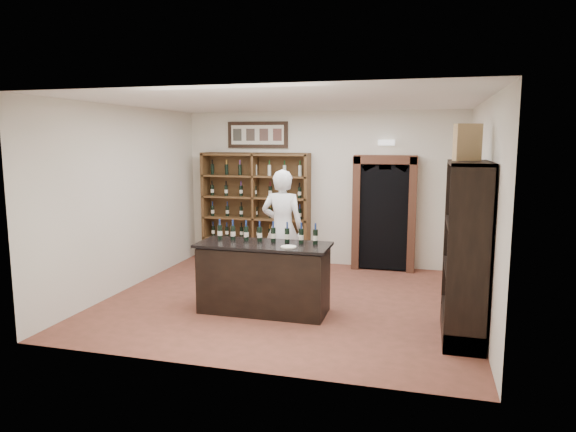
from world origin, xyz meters
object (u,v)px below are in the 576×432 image
object	(u,v)px
counter_bottle_0	(220,232)
shopkeeper	(282,228)
wine_crate	(468,142)
tasting_counter	(264,278)
wine_shelf	(256,208)
side_cabinet	(467,279)

from	to	relation	value
counter_bottle_0	shopkeeper	bearing A→B (deg)	64.31
counter_bottle_0	wine_crate	xyz separation A→B (m)	(3.38, -0.27, 1.32)
counter_bottle_0	shopkeeper	world-z (taller)	shopkeeper
shopkeeper	wine_crate	xyz separation A→B (m)	(2.78, -1.53, 1.44)
tasting_counter	wine_crate	distance (m)	3.29
wine_shelf	wine_crate	size ratio (longest dim) A/B	4.92
tasting_counter	shopkeeper	bearing A→B (deg)	94.75
tasting_counter	counter_bottle_0	distance (m)	0.96
side_cabinet	wine_shelf	bearing A→B (deg)	139.79
counter_bottle_0	side_cabinet	size ratio (longest dim) A/B	0.14
tasting_counter	side_cabinet	world-z (taller)	side_cabinet
wine_shelf	counter_bottle_0	world-z (taller)	wine_shelf
wine_shelf	counter_bottle_0	distance (m)	2.82
shopkeeper	wine_shelf	bearing A→B (deg)	-57.75
wine_shelf	counter_bottle_0	size ratio (longest dim) A/B	7.33
shopkeeper	counter_bottle_0	bearing A→B (deg)	63.95
wine_shelf	tasting_counter	bearing A→B (deg)	-69.44
counter_bottle_0	side_cabinet	bearing A→B (deg)	-7.26
tasting_counter	counter_bottle_0	bearing A→B (deg)	169.10
side_cabinet	wine_crate	world-z (taller)	wine_crate
tasting_counter	shopkeeper	distance (m)	1.48
wine_shelf	shopkeeper	size ratio (longest dim) A/B	1.12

